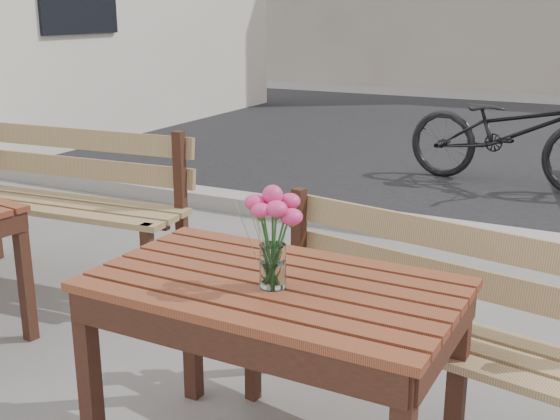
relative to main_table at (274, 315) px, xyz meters
name	(u,v)px	position (x,y,z in m)	size (l,w,h in m)	color
street	(538,180)	(0.23, 4.95, -0.59)	(30.00, 8.12, 0.12)	black
main_table	(274,315)	(0.00, 0.00, 0.00)	(1.21, 0.72, 0.74)	maroon
main_bench	(425,301)	(0.36, 0.53, -0.09)	(1.45, 0.66, 0.87)	olive
main_vase	(273,225)	(0.02, -0.05, 0.33)	(0.18, 0.18, 0.33)	white
second_bench	(69,186)	(-1.94, 1.11, -0.03)	(1.58, 0.57, 0.96)	olive
bicycle	(510,132)	(-0.02, 4.69, -0.11)	(0.67, 1.91, 1.00)	black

